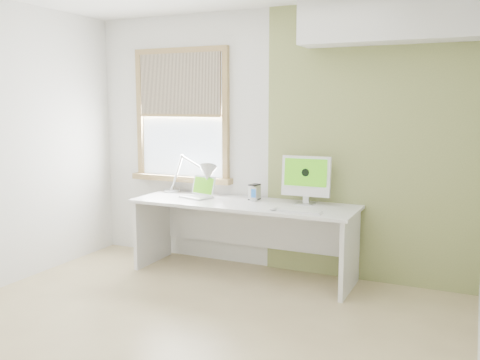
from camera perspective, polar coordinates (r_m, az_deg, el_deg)
The scene contains 12 objects.
room at distance 3.71m, azimuth -6.80°, elevation 2.45°, with size 4.04×3.54×2.64m.
accent_wall at distance 4.99m, azimuth 13.92°, elevation 3.76°, with size 2.00×0.02×2.60m, color olive.
soffit at distance 4.82m, azimuth 16.43°, elevation 16.63°, with size 1.60×0.40×0.42m, color white.
window at distance 5.67m, azimuth -6.44°, elevation 6.96°, with size 1.20×0.14×1.42m.
desk at distance 5.15m, azimuth 0.62°, elevation -4.47°, with size 2.20×0.70×0.73m.
desk_lamp at distance 5.39m, azimuth -4.33°, elevation 0.54°, with size 0.72×0.34×0.41m.
laptop at distance 5.34m, azimuth -4.45°, elevation -1.32°, with size 0.36×0.32×0.21m.
phone_dock at distance 5.12m, azimuth 1.49°, elevation -1.89°, with size 0.08×0.08×0.14m.
external_drive at distance 5.19m, azimuth 1.58°, elevation -1.31°, with size 0.10×0.13×0.16m.
imac at distance 4.98m, azimuth 7.21°, elevation 0.30°, with size 0.47×0.16×0.46m.
keyboard at distance 4.62m, azimuth 6.48°, elevation -3.42°, with size 0.40×0.11×0.02m.
mouse at distance 4.69m, azimuth 3.70°, elevation -3.14°, with size 0.06×0.10×0.03m, color white.
Camera 1 is at (1.93, -3.14, 1.68)m, focal length 39.15 mm.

